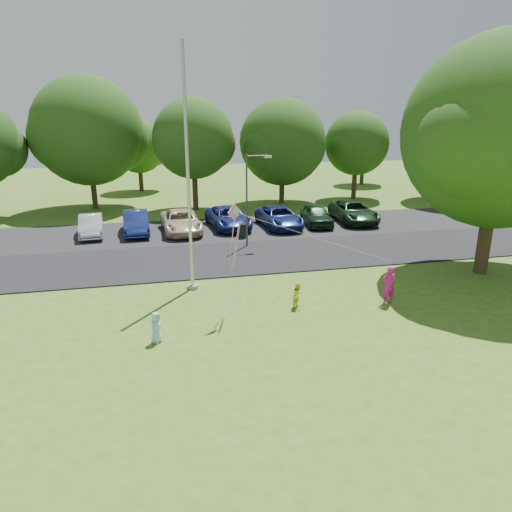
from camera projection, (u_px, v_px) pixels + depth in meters
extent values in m
plane|color=#3D6219|center=(305.00, 330.00, 16.08)|extent=(120.00, 120.00, 0.00)
cube|color=black|center=(251.00, 257.00, 24.47)|extent=(60.00, 6.00, 0.06)
cube|color=black|center=(231.00, 229.00, 30.53)|extent=(42.00, 7.00, 0.06)
cylinder|color=#B7BABF|center=(188.00, 173.00, 18.54)|extent=(0.14, 0.14, 10.00)
cylinder|color=gray|center=(193.00, 287.00, 19.97)|extent=(0.50, 0.50, 0.16)
cylinder|color=#3F3F44|center=(247.00, 202.00, 25.69)|extent=(0.11, 0.11, 5.28)
cylinder|color=#3F3F44|center=(257.00, 156.00, 25.13)|extent=(1.24, 0.15, 0.07)
cube|color=silver|center=(268.00, 157.00, 25.31)|extent=(0.41, 0.22, 0.12)
cylinder|color=black|center=(243.00, 231.00, 28.16)|extent=(0.54, 0.54, 0.87)
cylinder|color=black|center=(243.00, 224.00, 28.02)|extent=(0.58, 0.58, 0.05)
cylinder|color=#332316|center=(485.00, 237.00, 21.52)|extent=(0.62, 0.62, 3.58)
sphere|color=#1C3E10|center=(501.00, 132.00, 20.13)|extent=(8.54, 8.54, 8.54)
sphere|color=#1C3E10|center=(482.00, 144.00, 18.89)|extent=(5.13, 5.13, 5.13)
sphere|color=#1C3E10|center=(469.00, 143.00, 18.82)|extent=(4.44, 4.44, 4.44)
cylinder|color=#332316|center=(94.00, 189.00, 37.11)|extent=(0.44, 0.44, 3.19)
sphere|color=#1C3E10|center=(88.00, 131.00, 35.78)|extent=(8.50, 8.50, 8.50)
sphere|color=#1C3E10|center=(114.00, 139.00, 37.16)|extent=(5.53, 5.53, 5.53)
sphere|color=#1C3E10|center=(63.00, 137.00, 34.55)|extent=(5.10, 5.10, 5.10)
cylinder|color=#332316|center=(195.00, 189.00, 36.61)|extent=(0.44, 0.44, 3.43)
sphere|color=#1C3E10|center=(193.00, 138.00, 35.47)|extent=(6.27, 6.27, 6.27)
sphere|color=#1C3E10|center=(210.00, 144.00, 36.49)|extent=(4.07, 4.07, 4.07)
sphere|color=#1C3E10|center=(178.00, 143.00, 34.56)|extent=(3.76, 3.76, 3.76)
cylinder|color=#332316|center=(282.00, 188.00, 39.52)|extent=(0.44, 0.44, 2.66)
sphere|color=#1C3E10|center=(283.00, 142.00, 38.39)|extent=(7.27, 7.27, 7.27)
sphere|color=#1C3E10|center=(298.00, 148.00, 39.58)|extent=(4.72, 4.72, 4.72)
sphere|color=#1C3E10|center=(268.00, 147.00, 37.34)|extent=(4.36, 4.36, 4.36)
cylinder|color=#332316|center=(354.00, 182.00, 41.65)|extent=(0.44, 0.44, 3.02)
sphere|color=#1C3E10|center=(357.00, 143.00, 40.64)|extent=(5.67, 5.67, 5.67)
sphere|color=#1C3E10|center=(367.00, 147.00, 41.56)|extent=(3.68, 3.68, 3.68)
sphere|color=#1C3E10|center=(348.00, 147.00, 39.82)|extent=(3.40, 3.40, 3.40)
cylinder|color=#332316|center=(458.00, 181.00, 41.01)|extent=(0.44, 0.44, 3.42)
sphere|color=#1C3E10|center=(465.00, 126.00, 39.62)|extent=(8.77, 8.77, 8.77)
sphere|color=#1C3E10|center=(477.00, 133.00, 41.05)|extent=(5.70, 5.70, 5.70)
sphere|color=#1C3E10|center=(454.00, 131.00, 38.35)|extent=(5.26, 5.26, 5.26)
cylinder|color=#332316|center=(512.00, 177.00, 46.13)|extent=(0.44, 0.44, 2.92)
sphere|color=#1C3E10|center=(512.00, 140.00, 43.92)|extent=(4.34, 4.34, 4.34)
cylinder|color=#332316|center=(506.00, 167.00, 56.45)|extent=(0.44, 0.44, 2.60)
sphere|color=#1C3E10|center=(510.00, 141.00, 55.54)|extent=(5.20, 5.20, 5.20)
sphere|color=#1C3E10|center=(506.00, 144.00, 54.79)|extent=(3.12, 3.12, 3.12)
cylinder|color=#332316|center=(141.00, 178.00, 46.13)|extent=(0.44, 0.44, 2.60)
sphere|color=#1C3E10|center=(138.00, 147.00, 45.23)|extent=(5.20, 5.20, 5.20)
sphere|color=#1C3E10|center=(151.00, 150.00, 46.08)|extent=(3.38, 3.38, 3.38)
sphere|color=#1C3E10|center=(128.00, 150.00, 44.48)|extent=(3.12, 3.12, 3.12)
cylinder|color=#332316|center=(362.00, 173.00, 50.78)|extent=(0.44, 0.44, 2.60)
sphere|color=#1C3E10|center=(364.00, 144.00, 49.88)|extent=(5.20, 5.20, 5.20)
sphere|color=#1C3E10|center=(371.00, 147.00, 50.72)|extent=(3.38, 3.38, 3.38)
sphere|color=#1C3E10|center=(358.00, 147.00, 49.12)|extent=(3.12, 3.12, 3.12)
imported|color=#B2B7BF|center=(91.00, 226.00, 28.48)|extent=(1.73, 4.07, 1.31)
imported|color=navy|center=(136.00, 222.00, 29.03)|extent=(1.75, 4.46, 1.45)
imported|color=#C6B793|center=(181.00, 222.00, 29.35)|extent=(2.58, 5.17, 1.41)
imported|color=navy|center=(228.00, 217.00, 30.57)|extent=(2.77, 5.23, 1.40)
imported|color=navy|center=(279.00, 217.00, 30.76)|extent=(2.51, 5.06, 1.38)
imported|color=black|center=(316.00, 215.00, 31.31)|extent=(2.06, 4.29, 1.41)
imported|color=black|center=(354.00, 212.00, 32.31)|extent=(2.83, 5.44, 1.47)
imported|color=#CB1B85|center=(388.00, 285.00, 18.18)|extent=(0.58, 0.40, 1.56)
imported|color=yellow|center=(298.00, 295.00, 17.86)|extent=(0.63, 0.61, 1.02)
imported|color=#9FDAF3|center=(156.00, 327.00, 15.07)|extent=(0.58, 0.62, 1.06)
cube|color=pink|center=(234.00, 212.00, 16.30)|extent=(0.53, 0.35, 0.60)
cube|color=#8CC6E5|center=(236.00, 211.00, 16.27)|extent=(0.26, 0.18, 0.29)
cylinder|color=white|center=(316.00, 238.00, 17.10)|extent=(6.15, 0.38, 2.19)
cylinder|color=pink|center=(232.00, 241.00, 16.58)|extent=(0.20, 0.26, 1.61)
cylinder|color=pink|center=(237.00, 243.00, 16.71)|extent=(0.22, 0.42, 1.84)
cylinder|color=pink|center=(235.00, 248.00, 16.60)|extent=(0.25, 0.62, 2.05)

